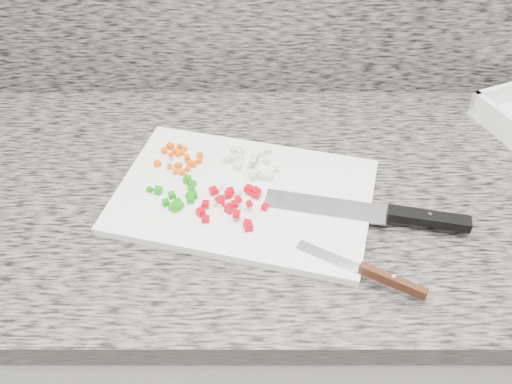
{
  "coord_description": "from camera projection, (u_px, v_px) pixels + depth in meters",
  "views": [
    {
      "loc": [
        -0.07,
        0.71,
        1.56
      ],
      "look_at": [
        -0.07,
        1.39,
        0.93
      ],
      "focal_mm": 40.0,
      "sensor_mm": 36.0,
      "label": 1
    }
  ],
  "objects": [
    {
      "name": "red_pepper_pile",
      "position": [
        233.0,
        204.0,
        0.91
      ],
      "size": [
        0.12,
        0.1,
        0.02
      ],
      "color": "#C20210",
      "rests_on": "cutting_board"
    },
    {
      "name": "green_pepper_pile",
      "position": [
        180.0,
        196.0,
        0.93
      ],
      "size": [
        0.09,
        0.08,
        0.01
      ],
      "color": "#177F0B",
      "rests_on": "cutting_board"
    },
    {
      "name": "carrot_pile",
      "position": [
        180.0,
        158.0,
        1.0
      ],
      "size": [
        0.09,
        0.08,
        0.02
      ],
      "color": "#EE5605",
      "rests_on": "cutting_board"
    },
    {
      "name": "onion_pile",
      "position": [
        250.0,
        163.0,
        0.99
      ],
      "size": [
        0.1,
        0.09,
        0.02
      ],
      "color": "beige",
      "rests_on": "cutting_board"
    },
    {
      "name": "countertop",
      "position": [
        298.0,
        194.0,
        0.99
      ],
      "size": [
        3.96,
        0.64,
        0.04
      ],
      "primitive_type": "cube",
      "color": "#67615A",
      "rests_on": "cabinet"
    },
    {
      "name": "chef_knife",
      "position": [
        392.0,
        214.0,
        0.9
      ],
      "size": [
        0.32,
        0.1,
        0.02
      ],
      "rotation": [
        0.0,
        0.0,
        -0.21
      ],
      "color": "silver",
      "rests_on": "cutting_board"
    },
    {
      "name": "paring_knife",
      "position": [
        376.0,
        275.0,
        0.81
      ],
      "size": [
        0.18,
        0.11,
        0.02
      ],
      "rotation": [
        0.0,
        0.0,
        -0.52
      ],
      "color": "silver",
      "rests_on": "cutting_board"
    },
    {
      "name": "cutting_board",
      "position": [
        244.0,
        196.0,
        0.95
      ],
      "size": [
        0.47,
        0.37,
        0.01
      ],
      "primitive_type": "cube",
      "rotation": [
        0.0,
        0.0,
        -0.25
      ],
      "color": "white",
      "rests_on": "countertop"
    },
    {
      "name": "garlic_pile",
      "position": [
        227.0,
        196.0,
        0.93
      ],
      "size": [
        0.05,
        0.05,
        0.01
      ],
      "color": "beige",
      "rests_on": "cutting_board"
    },
    {
      "name": "cabinet",
      "position": [
        288.0,
        338.0,
        1.3
      ],
      "size": [
        3.92,
        0.62,
        0.86
      ],
      "primitive_type": "cube",
      "color": "silver",
      "rests_on": "ground"
    }
  ]
}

